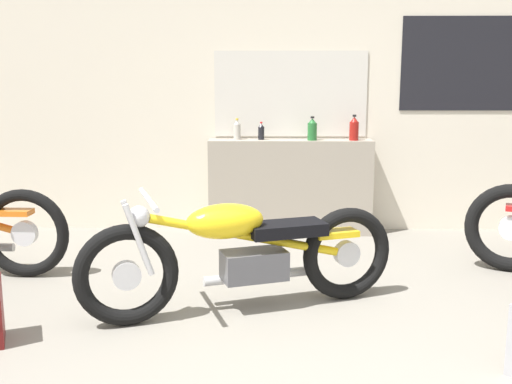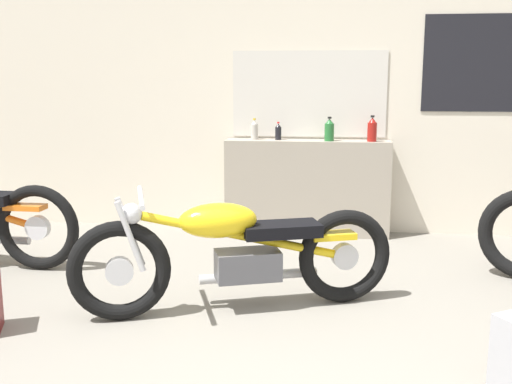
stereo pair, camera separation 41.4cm
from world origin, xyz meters
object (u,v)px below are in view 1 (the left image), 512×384
bottle_right_center (354,129)px  motorcycle_yellow (243,252)px  bottle_leftmost (237,130)px  bottle_left_center (261,132)px  bottle_center (312,130)px

bottle_right_center → motorcycle_yellow: bearing=-116.1°
bottle_right_center → motorcycle_yellow: size_ratio=0.12×
bottle_leftmost → bottle_right_center: 1.10m
bottle_leftmost → bottle_left_center: bottle_leftmost is taller
bottle_leftmost → bottle_center: bottle_center is taller
bottle_leftmost → bottle_right_center: bearing=-3.5°
bottle_left_center → bottle_right_center: (0.87, -0.05, 0.03)m
bottle_leftmost → motorcycle_yellow: size_ratio=0.10×
bottle_leftmost → bottle_right_center: bottle_right_center is taller
bottle_center → motorcycle_yellow: 2.13m
bottle_leftmost → bottle_center: bearing=-5.7°
bottle_left_center → bottle_right_center: 0.87m
bottle_right_center → motorcycle_yellow: bottle_right_center is taller
bottle_center → motorcycle_yellow: size_ratio=0.11×
bottle_leftmost → bottle_left_center: 0.23m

